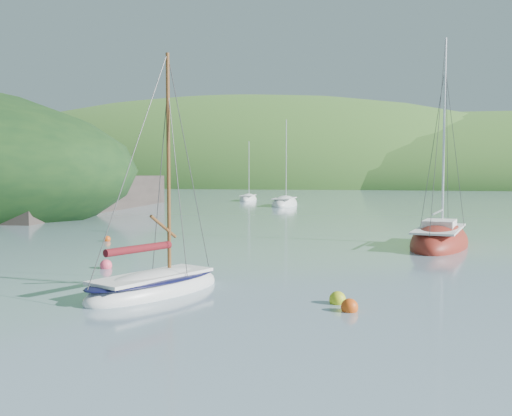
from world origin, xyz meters
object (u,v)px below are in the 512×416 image
(sloop_red, at_px, (440,242))
(distant_sloop_a, at_px, (285,204))
(distant_sloop_c, at_px, (248,199))
(daysailer_white, at_px, (155,287))

(sloop_red, distance_m, distant_sloop_a, 37.59)
(distant_sloop_a, distance_m, distant_sloop_c, 13.34)
(distant_sloop_a, bearing_deg, distant_sloop_c, 122.22)
(distant_sloop_c, bearing_deg, distant_sloop_a, -62.37)
(daysailer_white, relative_size, sloop_red, 0.69)
(daysailer_white, height_order, sloop_red, sloop_red)
(distant_sloop_c, bearing_deg, daysailer_white, -83.78)
(daysailer_white, height_order, distant_sloop_c, distant_sloop_c)
(sloop_red, bearing_deg, distant_sloop_c, 126.77)
(daysailer_white, height_order, distant_sloop_a, distant_sloop_a)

